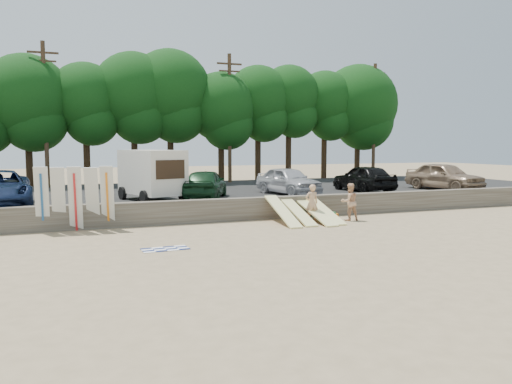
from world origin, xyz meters
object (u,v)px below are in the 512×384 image
car_1 (205,184)px  car_3 (364,178)px  beachgoer_b (350,202)px  car_4 (444,176)px  cooler (330,216)px  car_2 (288,181)px  beachgoer_a (312,203)px  box_trailer (152,172)px

car_1 → car_3: car_3 is taller
beachgoer_b → car_3: bearing=-122.9°
car_4 → cooler: 10.58m
car_1 → car_4: bearing=-156.9°
car_2 → cooler: bearing=-101.5°
car_3 → beachgoer_a: car_3 is taller
beachgoer_b → car_2: bearing=-78.9°
car_3 → beachgoer_b: car_3 is taller
car_2 → cooler: (-0.02, -4.65, -1.28)m
car_2 → car_3: bearing=-10.8°
car_2 → car_3: 4.76m
car_2 → beachgoer_a: car_2 is taller
car_1 → cooler: car_1 is taller
car_3 → beachgoer_b: 6.85m
car_4 → car_2: bearing=166.0°
car_4 → beachgoer_a: car_4 is taller
car_2 → beachgoer_b: bearing=-95.3°
beachgoer_a → car_1: bearing=-46.9°
box_trailer → beachgoer_b: size_ratio=2.50×
car_1 → car_3: size_ratio=0.96×
box_trailer → car_4: size_ratio=0.87×
beachgoer_a → beachgoer_b: 1.72m
car_1 → beachgoer_b: 7.18m
car_3 → cooler: car_3 is taller
car_1 → car_4: (14.50, -0.30, 0.08)m
beachgoer_a → beachgoer_b: beachgoer_b is taller
beachgoer_a → car_2: bearing=-99.1°
box_trailer → car_1: box_trailer is taller
box_trailer → car_4: bearing=-18.1°
car_3 → cooler: 6.82m
car_4 → beachgoer_a: size_ratio=2.93×
car_1 → car_3: (9.50, 0.57, 0.03)m
cooler → car_2: bearing=71.0°
box_trailer → car_1: (2.59, -0.16, -0.61)m
car_1 → beachgoer_b: car_1 is taller
car_1 → beachgoer_b: (5.30, -4.80, -0.60)m
car_3 → car_1: bearing=2.4°
beachgoer_a → cooler: size_ratio=4.29×
car_4 → beachgoer_b: bearing=-163.0°
car_1 → beachgoer_a: bearing=153.6°
car_2 → car_3: size_ratio=0.97×
box_trailer → car_1: size_ratio=0.96×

